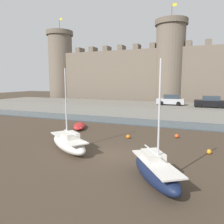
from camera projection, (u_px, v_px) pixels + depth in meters
ground_plane at (110, 154)px, 16.08m from camera, size 160.00×160.00×0.00m
water_channel at (149, 123)px, 28.07m from camera, size 80.00×4.50×0.10m
quay_road at (159, 110)px, 34.61m from camera, size 63.40×10.00×1.67m
castle at (170, 71)px, 43.20m from camera, size 57.64×6.24×19.99m
sailboat_near_channel_left at (155, 171)px, 11.52m from camera, size 3.91×4.76×6.44m
rowboat_midflat_centre at (79, 126)px, 24.79m from camera, size 2.74×3.85×0.59m
sailboat_midflat_right at (68, 143)px, 16.88m from camera, size 5.22×4.34×6.32m
mooring_buoy_mid_mud at (128, 137)px, 20.46m from camera, size 0.37×0.37×0.37m
mooring_buoy_near_shore at (177, 136)px, 20.66m from camera, size 0.39×0.39×0.39m
mooring_buoy_off_centre at (209, 152)px, 16.11m from camera, size 0.36×0.36×0.36m
car_quay_centre_east at (171, 100)px, 33.67m from camera, size 4.12×1.93×1.62m
car_quay_east at (210, 102)px, 30.67m from camera, size 4.12×1.93×1.62m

